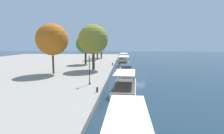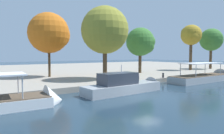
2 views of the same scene
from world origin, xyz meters
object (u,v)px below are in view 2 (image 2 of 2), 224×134
at_px(tree_0, 142,42).
at_px(tree_2, 50,33).
at_px(tree_4, 104,30).
at_px(tree_3, 191,35).
at_px(motor_yacht_2, 127,87).
at_px(tour_boat_3, 205,78).
at_px(tree_1, 211,39).
at_px(mooring_bollard_0, 163,75).

height_order(tree_0, tree_2, tree_2).
bearing_deg(tree_4, tree_3, 6.55).
xyz_separation_m(motor_yacht_2, tree_3, (27.38, 10.66, 8.04)).
distance_m(tree_3, tree_4, 25.62).
distance_m(motor_yacht_2, tree_2, 17.14).
bearing_deg(tour_boat_3, tree_1, 28.47).
xyz_separation_m(tree_1, tree_4, (-33.16, -2.39, -0.15)).
relative_size(motor_yacht_2, tree_4, 0.99).
relative_size(tree_1, tree_2, 0.97).
bearing_deg(mooring_bollard_0, tree_0, 69.77).
relative_size(tree_0, tree_2, 0.86).
xyz_separation_m(tree_1, tree_3, (-7.71, 0.54, 0.58)).
height_order(motor_yacht_2, tree_0, tree_0).
bearing_deg(tree_2, tree_4, -53.42).
bearing_deg(motor_yacht_2, tree_1, 13.78).
relative_size(tree_1, tree_3, 0.96).
distance_m(mooring_bollard_0, tree_4, 11.49).
distance_m(tree_1, tree_4, 33.24).
distance_m(mooring_bollard_0, tree_1, 26.61).
relative_size(tour_boat_3, tree_2, 1.26).
relative_size(tree_2, tree_3, 0.99).
bearing_deg(tree_3, tree_0, 175.47).
xyz_separation_m(tour_boat_3, tree_1, (18.73, 9.70, 7.61)).
xyz_separation_m(tree_2, tree_3, (30.97, -4.52, 0.93)).
xyz_separation_m(tour_boat_3, tree_2, (-19.95, 14.75, 7.27)).
bearing_deg(mooring_bollard_0, tree_4, 153.94).
xyz_separation_m(tree_0, tree_3, (14.15, -1.12, 2.02)).
bearing_deg(tree_1, tree_4, -175.88).
bearing_deg(mooring_bollard_0, tree_2, 140.25).
relative_size(mooring_bollard_0, tree_3, 0.08).
relative_size(tree_0, tree_4, 0.83).
xyz_separation_m(tour_boat_3, mooring_bollard_0, (-6.13, 3.26, 0.64)).
distance_m(tour_boat_3, mooring_bollard_0, 6.97).
distance_m(mooring_bollard_0, tree_2, 19.16).
distance_m(tree_0, tree_2, 17.19).
distance_m(tree_0, tree_3, 14.34).
distance_m(motor_yacht_2, mooring_bollard_0, 10.89).
relative_size(mooring_bollard_0, tree_4, 0.07).
distance_m(mooring_bollard_0, tree_0, 10.26).
bearing_deg(tree_2, tree_3, -8.30).
distance_m(tree_0, tree_4, 12.06).
xyz_separation_m(tree_2, tree_4, (5.52, -7.44, 0.19)).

